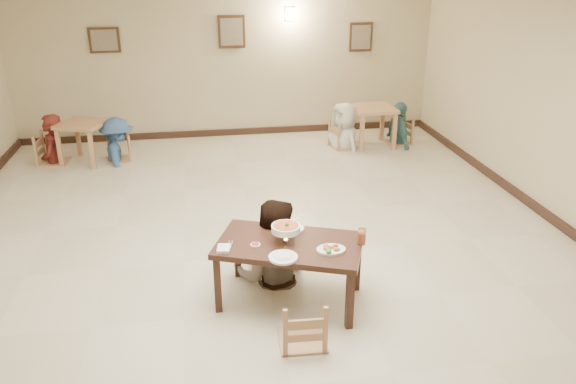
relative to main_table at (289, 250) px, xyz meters
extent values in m
plane|color=beige|center=(-0.19, 0.95, -0.59)|extent=(10.00, 10.00, 0.00)
plane|color=beige|center=(-0.19, 5.95, 0.91)|extent=(10.00, 0.00, 10.00)
cube|color=#301D15|center=(-0.19, 5.92, -0.53)|extent=(8.00, 0.06, 0.12)
cube|color=#301D15|center=(3.78, 0.95, -0.53)|extent=(0.06, 10.00, 0.12)
cube|color=#3B2416|center=(-2.39, 5.91, 1.31)|extent=(0.55, 0.03, 0.45)
cube|color=gray|center=(-2.39, 5.90, 1.31)|extent=(0.45, 0.01, 0.37)
cube|color=#3B2416|center=(-0.09, 5.91, 1.41)|extent=(0.50, 0.03, 0.60)
cube|color=gray|center=(-0.09, 5.90, 1.41)|extent=(0.41, 0.01, 0.49)
cube|color=#3B2416|center=(2.41, 5.91, 1.26)|extent=(0.45, 0.03, 0.55)
cube|color=gray|center=(2.41, 5.90, 1.26)|extent=(0.37, 0.01, 0.45)
cube|color=#FFD88C|center=(1.01, 5.91, 1.71)|extent=(0.16, 0.05, 0.22)
cube|color=#3B1F16|center=(0.00, 0.00, 0.05)|extent=(1.63, 1.27, 0.06)
cube|color=#3B1F16|center=(-0.73, -0.08, -0.29)|extent=(0.07, 0.07, 0.61)
cube|color=#3B1F16|center=(0.48, -0.56, -0.29)|extent=(0.07, 0.07, 0.61)
cube|color=#3B1F16|center=(-0.48, 0.56, -0.29)|extent=(0.07, 0.07, 0.61)
cube|color=#3B1F16|center=(0.73, 0.08, -0.29)|extent=(0.07, 0.07, 0.61)
cube|color=tan|center=(-0.15, 0.61, -0.17)|extent=(0.43, 0.43, 0.05)
cube|color=tan|center=(0.00, -0.69, -0.17)|extent=(0.43, 0.43, 0.05)
imported|color=gray|center=(-0.10, 0.50, 0.33)|extent=(1.02, 0.87, 1.84)
torus|color=silver|center=(-0.03, 0.02, 0.20)|extent=(0.23, 0.23, 0.01)
cylinder|color=silver|center=(-0.03, 0.02, 0.10)|extent=(0.06, 0.06, 0.03)
cone|color=#FFA526|center=(-0.03, 0.02, 0.14)|extent=(0.03, 0.03, 0.05)
cylinder|color=white|center=(-0.03, 0.02, 0.23)|extent=(0.29, 0.29, 0.07)
cylinder|color=#B1461E|center=(-0.03, 0.02, 0.26)|extent=(0.25, 0.25, 0.01)
sphere|color=#2D7223|center=(-0.02, 0.01, 0.28)|extent=(0.04, 0.04, 0.04)
cylinder|color=silver|center=(0.08, 0.07, 0.29)|extent=(0.13, 0.08, 0.09)
cylinder|color=silver|center=(0.05, 0.07, 0.14)|extent=(0.01, 0.01, 0.13)
cylinder|color=silver|center=(-0.12, 0.07, 0.14)|extent=(0.01, 0.01, 0.13)
cylinder|color=silver|center=(-0.03, -0.09, 0.14)|extent=(0.01, 0.01, 0.13)
cylinder|color=white|center=(0.04, 0.27, 0.09)|extent=(0.32, 0.32, 0.02)
ellipsoid|color=white|center=(0.04, 0.27, 0.10)|extent=(0.21, 0.17, 0.07)
cylinder|color=white|center=(-0.11, -0.30, 0.09)|extent=(0.28, 0.28, 0.02)
ellipsoid|color=white|center=(-0.11, -0.30, 0.10)|extent=(0.18, 0.15, 0.06)
cylinder|color=white|center=(0.37, -0.23, 0.09)|extent=(0.29, 0.29, 0.02)
sphere|color=#2D7223|center=(0.33, -0.31, 0.12)|extent=(0.05, 0.05, 0.05)
cylinder|color=white|center=(-0.34, -0.01, 0.09)|extent=(0.10, 0.10, 0.02)
cylinder|color=#AC1C2C|center=(-0.34, -0.01, 0.10)|extent=(0.08, 0.08, 0.01)
cube|color=white|center=(-0.66, -0.04, 0.09)|extent=(0.15, 0.18, 0.03)
cube|color=silver|center=(-0.61, 0.04, 0.09)|extent=(0.05, 0.17, 0.01)
cube|color=silver|center=(-0.57, 0.04, 0.09)|extent=(0.05, 0.17, 0.01)
cylinder|color=white|center=(0.70, -0.14, 0.16)|extent=(0.08, 0.08, 0.16)
cylinder|color=#E45110|center=(0.70, -0.14, 0.14)|extent=(0.07, 0.07, 0.12)
cube|color=tan|center=(-2.76, 4.76, 0.09)|extent=(0.92, 0.92, 0.06)
cube|color=tan|center=(-3.14, 4.58, -0.26)|extent=(0.07, 0.07, 0.65)
cube|color=tan|center=(-2.59, 4.37, -0.26)|extent=(0.07, 0.07, 0.65)
cube|color=tan|center=(-2.93, 5.14, -0.26)|extent=(0.07, 0.07, 0.65)
cube|color=tan|center=(-2.38, 4.93, -0.26)|extent=(0.07, 0.07, 0.65)
cube|color=tan|center=(2.39, 4.81, 0.12)|extent=(0.77, 0.77, 0.06)
cube|color=tan|center=(2.09, 4.49, -0.25)|extent=(0.07, 0.07, 0.68)
cube|color=tan|center=(2.71, 4.51, -0.25)|extent=(0.07, 0.07, 0.68)
cube|color=tan|center=(2.06, 5.11, -0.25)|extent=(0.07, 0.07, 0.68)
cube|color=tan|center=(2.68, 5.13, -0.25)|extent=(0.07, 0.07, 0.68)
cube|color=tan|center=(-3.31, 4.79, -0.13)|extent=(0.47, 0.47, 0.05)
cube|color=tan|center=(-2.22, 4.74, -0.18)|extent=(0.42, 0.42, 0.05)
cube|color=tan|center=(1.84, 4.83, -0.17)|extent=(0.43, 0.43, 0.05)
cube|color=tan|center=(2.93, 4.88, -0.17)|extent=(0.43, 0.43, 0.05)
imported|color=#571B16|center=(-3.31, 4.79, 0.26)|extent=(0.42, 0.63, 1.71)
imported|color=#476FA7|center=(-2.22, 4.74, 0.17)|extent=(0.76, 1.08, 1.53)
imported|color=silver|center=(1.84, 4.83, 0.25)|extent=(0.80, 0.96, 1.68)
imported|color=teal|center=(2.93, 4.88, 0.20)|extent=(0.43, 0.95, 1.59)
camera|label=1|loc=(-0.83, -4.88, 2.72)|focal=35.00mm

